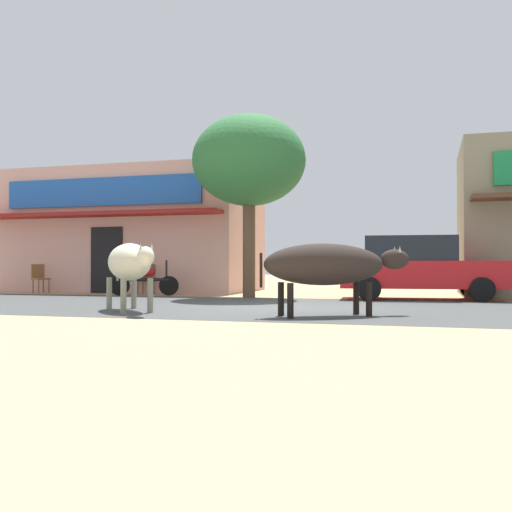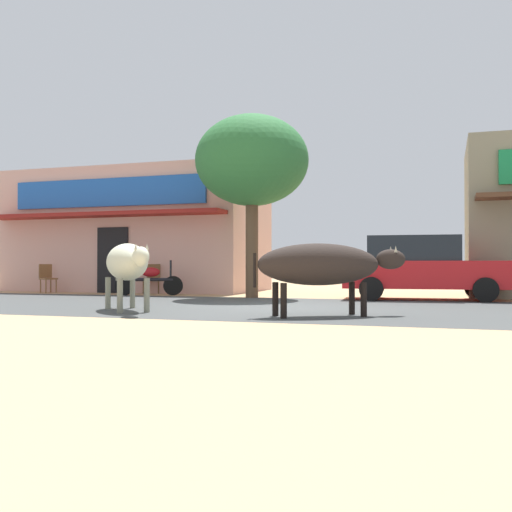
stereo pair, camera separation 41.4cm
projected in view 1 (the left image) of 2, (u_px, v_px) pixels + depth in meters
ground at (272, 307)px, 12.63m from camera, size 80.00×80.00×0.00m
asphalt_road at (272, 307)px, 12.63m from camera, size 72.00×6.64×0.00m
storefront_left_cafe at (132, 231)px, 20.83m from camera, size 8.58×4.95×4.13m
roadside_tree at (249, 162)px, 16.30m from camera, size 3.12×3.12×5.02m
parked_hatchback_car at (418, 267)px, 15.44m from camera, size 4.26×2.14×1.64m
parked_motorcycle at (145, 280)px, 17.35m from camera, size 1.95×0.63×1.04m
cow_near_brown at (130, 263)px, 11.50m from camera, size 2.00×2.14×1.32m
cow_far_dark at (328, 265)px, 10.38m from camera, size 2.61×1.86×1.27m
cafe_chair_near_tree at (147, 277)px, 18.29m from camera, size 0.62×0.62×0.92m
cafe_chair_by_doorway at (40, 277)px, 18.92m from camera, size 0.58×0.58×0.92m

